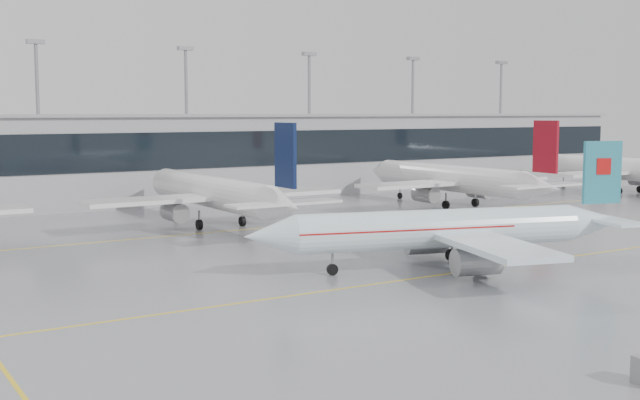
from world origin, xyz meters
TOP-DOWN VIEW (x-y plane):
  - ground at (0.00, 0.00)m, footprint 320.00×320.00m
  - taxi_line_main at (0.00, 0.00)m, footprint 120.00×0.25m
  - taxi_line_north at (0.00, 30.00)m, footprint 120.00×0.25m
  - terminal at (0.00, 62.00)m, footprint 180.00×15.00m
  - terminal_glass at (0.00, 54.45)m, footprint 180.00×0.20m
  - terminal_roof at (0.00, 62.00)m, footprint 182.00×16.00m
  - light_masts at (0.00, 68.00)m, footprint 156.40×1.00m
  - air_canada_jet at (6.25, 1.57)m, footprint 33.06×26.27m
  - parked_jet_c at (-0.00, 33.69)m, footprint 29.64×36.96m
  - parked_jet_d at (35.00, 33.69)m, footprint 29.64×36.96m
  - parked_jet_e at (70.00, 33.69)m, footprint 29.64×36.96m

SIDE VIEW (x-z plane):
  - ground at x=0.00m, z-range 0.00..0.00m
  - taxi_line_main at x=0.00m, z-range 0.00..0.01m
  - taxi_line_north at x=0.00m, z-range 0.00..0.01m
  - air_canada_jet at x=6.25m, z-range -1.91..8.32m
  - parked_jet_c at x=0.00m, z-range -2.15..9.57m
  - parked_jet_d at x=35.00m, z-range -2.15..9.57m
  - parked_jet_e at x=70.00m, z-range -2.15..9.57m
  - terminal at x=0.00m, z-range 0.00..12.00m
  - terminal_glass at x=0.00m, z-range 5.00..10.00m
  - terminal_roof at x=0.00m, z-range 12.00..12.40m
  - light_masts at x=0.00m, z-range 2.04..24.64m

